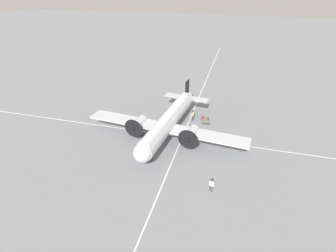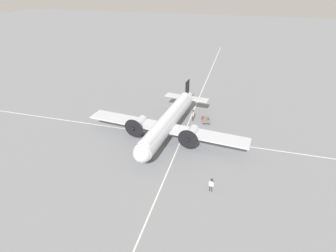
{
  "view_description": "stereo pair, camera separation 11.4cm",
  "coord_description": "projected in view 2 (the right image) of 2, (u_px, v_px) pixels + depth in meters",
  "views": [
    {
      "loc": [
        -8.85,
        32.68,
        20.87
      ],
      "look_at": [
        0.0,
        0.0,
        1.59
      ],
      "focal_mm": 28.0,
      "sensor_mm": 36.0,
      "label": 1
    },
    {
      "loc": [
        -8.96,
        32.65,
        20.87
      ],
      "look_at": [
        0.0,
        0.0,
        1.59
      ],
      "focal_mm": 28.0,
      "sensor_mm": 36.0,
      "label": 2
    }
  ],
  "objects": [
    {
      "name": "suitcase_upright_spare",
      "position": [
        203.0,
        118.0,
        43.86
      ],
      "size": [
        0.36,
        0.17,
        0.63
      ],
      "color": "maroon",
      "rests_on": "ground_plane"
    },
    {
      "name": "ground_plane",
      "position": [
        168.0,
        135.0,
        39.75
      ],
      "size": [
        300.0,
        300.0,
        0.0
      ],
      "primitive_type": "plane",
      "color": "slate"
    },
    {
      "name": "apron_line_northsouth",
      "position": [
        182.0,
        137.0,
        39.23
      ],
      "size": [
        0.16,
        120.0,
        0.01
      ],
      "color": "silver",
      "rests_on": "ground_plane"
    },
    {
      "name": "airliner_main",
      "position": [
        167.0,
        122.0,
        38.23
      ],
      "size": [
        24.11,
        19.96,
        5.56
      ],
      "rotation": [
        0.0,
        0.0,
        1.47
      ],
      "color": "silver",
      "rests_on": "ground_plane"
    },
    {
      "name": "crew_foreground",
      "position": [
        211.0,
        184.0,
        28.83
      ],
      "size": [
        0.55,
        0.32,
        1.65
      ],
      "rotation": [
        0.0,
        0.0,
        2.97
      ],
      "color": "#2D2D33",
      "rests_on": "ground_plane"
    },
    {
      "name": "passenger_boarding",
      "position": [
        193.0,
        114.0,
        43.23
      ],
      "size": [
        0.41,
        0.6,
        1.89
      ],
      "rotation": [
        0.0,
        0.0,
        1.95
      ],
      "color": "#2D2D33",
      "rests_on": "ground_plane"
    },
    {
      "name": "apron_line_eastwest",
      "position": [
        168.0,
        135.0,
        39.76
      ],
      "size": [
        120.0,
        0.16,
        0.01
      ],
      "color": "silver",
      "rests_on": "ground_plane"
    },
    {
      "name": "baggage_cart",
      "position": [
        206.0,
        120.0,
        43.32
      ],
      "size": [
        1.6,
        2.45,
        0.56
      ],
      "rotation": [
        0.0,
        0.0,
        1.78
      ],
      "color": "#6B665B",
      "rests_on": "ground_plane"
    },
    {
      "name": "suitcase_near_door",
      "position": [
        208.0,
        120.0,
        43.44
      ],
      "size": [
        0.35,
        0.13,
        0.57
      ],
      "color": "#47331E",
      "rests_on": "ground_plane"
    }
  ]
}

